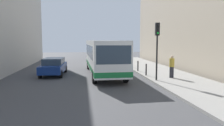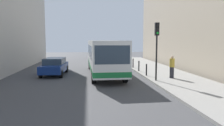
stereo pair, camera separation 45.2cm
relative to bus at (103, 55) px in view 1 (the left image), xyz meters
name	(u,v)px [view 1 (the left image)]	position (x,y,z in m)	size (l,w,h in m)	color
ground_plane	(106,81)	(-0.13, -3.08, -1.73)	(80.00, 80.00, 0.00)	#424244
sidewalk	(174,78)	(5.27, -3.08, -1.65)	(4.40, 40.00, 0.15)	gray
building_right	(218,7)	(11.37, 0.92, 4.51)	(7.00, 32.00, 12.46)	#B2A38C
bus	(103,55)	(0.00, 0.00, 0.00)	(2.77, 11.07, 3.00)	white
car_beside_bus	(54,66)	(-4.33, 0.16, -0.94)	(2.04, 4.48, 1.48)	navy
traffic_light	(157,40)	(3.42, -4.25, 1.28)	(0.28, 0.33, 4.10)	black
bollard_near	(146,70)	(3.32, -2.03, -1.10)	(0.11, 0.11, 0.95)	black
bollard_mid	(138,66)	(3.32, 0.64, -1.10)	(0.11, 0.11, 0.95)	black
bollard_far	(132,63)	(3.32, 3.30, -1.10)	(0.11, 0.11, 0.95)	black
bollard_farthest	(127,61)	(3.32, 5.96, -1.10)	(0.11, 0.11, 0.95)	black
pedestrian_near_signal	(172,67)	(4.94, -3.36, -0.72)	(0.38, 0.38, 1.72)	#26262D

